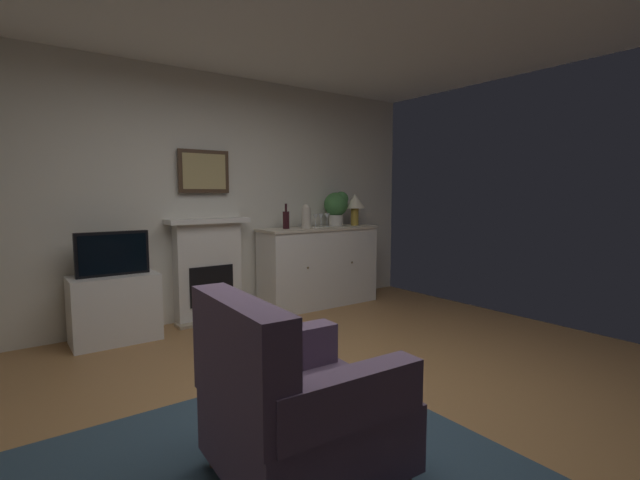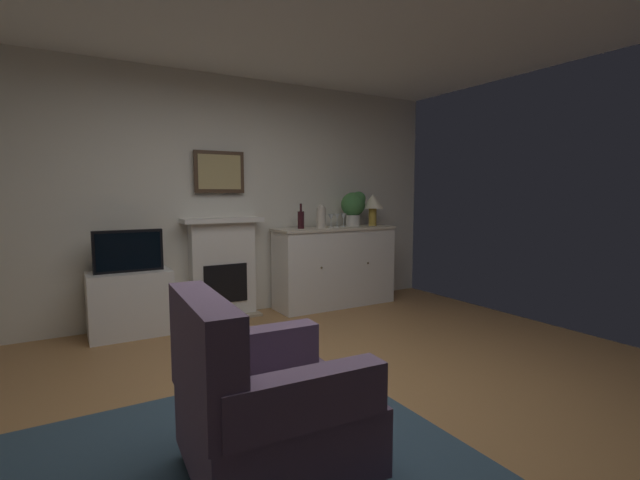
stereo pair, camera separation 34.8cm
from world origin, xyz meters
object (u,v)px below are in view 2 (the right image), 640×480
Objects in this scene: fireplace_unit at (223,268)px; sideboard_cabinet at (335,266)px; potted_plant_small at (354,206)px; armchair at (263,404)px; wine_glass_left at (331,218)px; table_lamp at (373,204)px; framed_picture at (219,172)px; tv_set at (128,251)px; tv_cabinet at (130,303)px; vase_decorative at (321,216)px; wine_bottle at (301,219)px; wine_glass_right at (344,217)px; wine_glass_center at (337,217)px.

fireplace_unit is 0.73× the size of sideboard_cabinet.
potted_plant_small reaches higher than fireplace_unit.
sideboard_cabinet is 1.65× the size of armchair.
wine_glass_left reaches higher than sideboard_cabinet.
table_lamp is 0.26m from potted_plant_small.
potted_plant_small is 3.73m from armchair.
framed_picture reaches higher than tv_set.
vase_decorative is at bearing -1.78° from tv_cabinet.
potted_plant_small is (1.65, -0.18, -0.38)m from framed_picture.
wine_bottle is 1.03× the size of vase_decorative.
wine_glass_right is at bearing -175.59° from potted_plant_small.
wine_glass_left is at bearing -10.05° from wine_bottle.
table_lamp is 2.42× the size of wine_glass_right.
tv_cabinet is 2.71m from armchair.
wine_glass_right is at bearing -0.35° from wine_bottle.
wine_glass_left is 1.00× the size of wine_glass_right.
wine_glass_right is (0.22, 0.06, 0.00)m from wine_glass_left.
wine_bottle is 2.02m from tv_cabinet.
tv_set is at bearing -179.59° from wine_glass_center.
table_lamp is 2.91m from tv_set.
tv_set is at bearing -178.63° from wine_bottle.
vase_decorative is (-0.26, -0.06, 0.02)m from wine_glass_center.
wine_bottle is at bearing 58.69° from armchair.
wine_bottle is 3.26m from armchair.
wine_glass_left is at bearing -168.93° from potted_plant_small.
wine_glass_center reaches higher than tv_cabinet.
table_lamp is at bearing 45.21° from armchair.
wine_glass_center is at bearing 18.99° from wine_glass_left.
potted_plant_small reaches higher than table_lamp.
framed_picture is 3.24m from armchair.
table_lamp is 0.93× the size of potted_plant_small.
table_lamp reaches higher than wine_glass_center.
framed_picture is at bearing 171.18° from wine_glass_center.
armchair is at bearing -85.35° from tv_set.
wine_bottle is (-1.01, 0.04, -0.17)m from table_lamp.
wine_glass_left reaches higher than armchair.
framed_picture reaches higher than potted_plant_small.
wine_glass_right is (1.49, -0.14, 0.53)m from fireplace_unit.
vase_decorative is at bearing -13.67° from framed_picture.
wine_glass_center is 2.37m from tv_set.
sideboard_cabinet is at bearing -9.41° from framed_picture.
sideboard_cabinet is at bearing 12.65° from vase_decorative.
wine_glass_center is at bearing -172.29° from potted_plant_small.
wine_glass_left is 0.23m from wine_glass_right.
fireplace_unit is at bearing 174.69° from table_lamp.
wine_glass_left is 0.27× the size of tv_set.
tv_cabinet is 1.21× the size of tv_set.
framed_picture reaches higher than vase_decorative.
fireplace_unit is at bearing 10.77° from tv_set.
wine_glass_left is (1.27, -0.25, -0.52)m from framed_picture.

